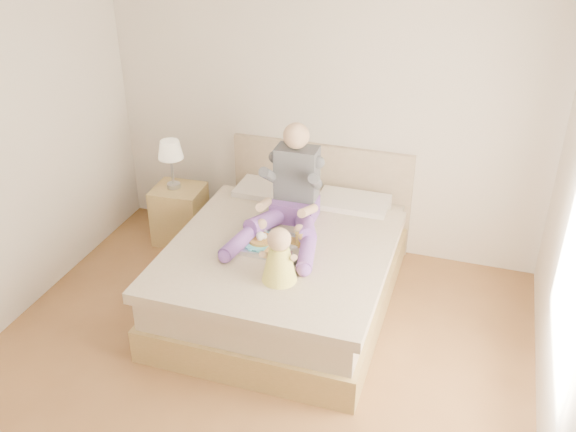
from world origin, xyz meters
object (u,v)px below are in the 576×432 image
(bed, at_px, (288,265))
(adult, at_px, (290,198))
(nightstand, at_px, (180,214))
(tray, at_px, (273,243))
(baby, at_px, (280,259))

(bed, height_order, adult, adult)
(nightstand, distance_m, tray, 1.49)
(tray, xyz_separation_m, baby, (0.19, -0.41, 0.14))
(bed, relative_size, baby, 5.16)
(nightstand, bearing_deg, bed, -27.42)
(nightstand, distance_m, baby, 1.91)
(bed, bearing_deg, baby, -77.16)
(bed, height_order, baby, baby)
(adult, height_order, baby, adult)
(nightstand, bearing_deg, adult, -21.49)
(nightstand, relative_size, baby, 1.32)
(adult, xyz_separation_m, baby, (0.17, -0.77, -0.08))
(bed, height_order, nightstand, bed)
(adult, distance_m, baby, 0.79)
(bed, bearing_deg, tray, -105.81)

